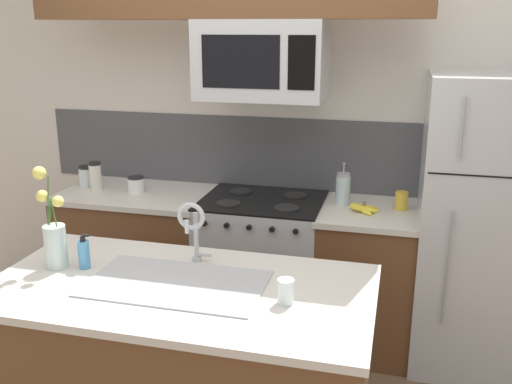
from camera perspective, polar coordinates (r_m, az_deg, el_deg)
rear_partition at (r=3.80m, az=6.47°, el=6.02°), size 5.20×0.10×2.60m
splash_band at (r=3.83m, az=1.82°, el=3.90°), size 3.26×0.01×0.48m
back_counter_left at (r=4.02m, az=-11.49°, el=-6.19°), size 1.00×0.65×0.91m
back_counter_right at (r=3.66m, az=10.89°, el=-8.50°), size 0.60×0.65×0.91m
stove_range at (r=3.74m, az=0.63°, el=-7.51°), size 0.76×0.64×0.93m
microwave at (r=3.41m, az=0.61°, el=13.06°), size 0.74×0.40×0.45m
refrigerator at (r=3.56m, az=22.27°, el=-3.11°), size 0.79×0.74×1.73m
storage_jar_tall at (r=4.07m, az=-16.55°, el=1.52°), size 0.11×0.11×0.14m
storage_jar_medium at (r=3.96m, az=-15.75°, el=1.56°), size 0.08×0.08×0.19m
storage_jar_short at (r=3.85m, az=-11.90°, el=0.75°), size 0.11×0.11×0.10m
banana_bunch at (r=3.43m, az=10.75°, el=-1.65°), size 0.19×0.16×0.08m
french_press at (r=3.53m, az=8.69°, el=0.29°), size 0.09×0.09×0.27m
coffee_tin at (r=3.52m, az=14.34°, el=-0.85°), size 0.08×0.08×0.11m
island_counter at (r=2.71m, az=-7.26°, el=-17.86°), size 1.65×0.86×0.91m
kitchen_sink at (r=2.52m, az=-7.96°, el=-10.53°), size 0.76×0.44×0.16m
sink_faucet at (r=2.61m, az=-6.37°, el=-3.22°), size 0.14×0.14×0.31m
dish_soap_bottle at (r=2.72m, az=-16.82°, el=-5.94°), size 0.06×0.05×0.16m
drinking_glass at (r=2.30m, az=2.99°, el=-9.90°), size 0.07×0.07×0.10m
flower_vase at (r=2.74m, az=-19.53°, el=-4.47°), size 0.15×0.10×0.47m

